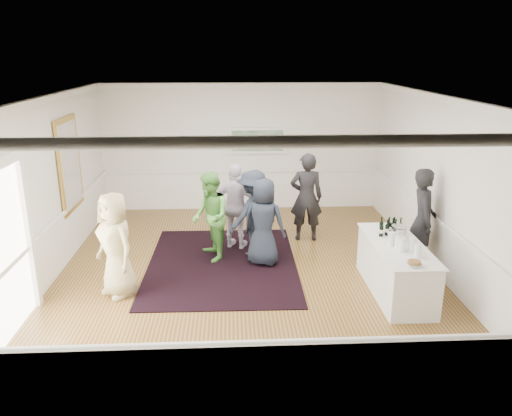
{
  "coord_description": "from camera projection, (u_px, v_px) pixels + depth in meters",
  "views": [
    {
      "loc": [
        -0.28,
        -8.5,
        3.93
      ],
      "look_at": [
        0.17,
        0.2,
        1.18
      ],
      "focal_mm": 35.0,
      "sensor_mm": 36.0,
      "label": 1
    }
  ],
  "objects": [
    {
      "name": "guest_dark_a",
      "position": [
        254.0,
        213.0,
        9.84
      ],
      "size": [
        1.29,
        1.2,
        1.74
      ],
      "primitive_type": "imported",
      "rotation": [
        0.0,
        0.0,
        3.8
      ],
      "color": "#1B222E",
      "rests_on": "floor"
    },
    {
      "name": "wall_left",
      "position": [
        45.0,
        192.0,
        8.64
      ],
      "size": [
        0.02,
        8.0,
        3.2
      ],
      "primitive_type": "cube",
      "color": "white",
      "rests_on": "floor"
    },
    {
      "name": "area_rug",
      "position": [
        222.0,
        264.0,
        9.63
      ],
      "size": [
        2.87,
        3.74,
        0.02
      ],
      "primitive_type": "cube",
      "rotation": [
        0.0,
        0.0,
        -0.01
      ],
      "color": "black",
      "rests_on": "floor"
    },
    {
      "name": "guest_navy",
      "position": [
        264.0,
        222.0,
        9.42
      ],
      "size": [
        0.97,
        0.82,
        1.68
      ],
      "primitive_type": "imported",
      "rotation": [
        0.0,
        0.0,
        2.74
      ],
      "color": "#1B222E",
      "rests_on": "floor"
    },
    {
      "name": "floor",
      "position": [
        247.0,
        272.0,
        9.29
      ],
      "size": [
        8.0,
        8.0,
        0.0
      ],
      "primitive_type": "plane",
      "color": "olive",
      "rests_on": "ground"
    },
    {
      "name": "wall_front",
      "position": [
        261.0,
        294.0,
        5.0
      ],
      "size": [
        7.0,
        0.02,
        3.2
      ],
      "primitive_type": "cube",
      "color": "white",
      "rests_on": "floor"
    },
    {
      "name": "ceiling",
      "position": [
        246.0,
        97.0,
        8.33
      ],
      "size": [
        7.0,
        8.0,
        0.02
      ],
      "primitive_type": "cube",
      "color": "white",
      "rests_on": "wall_back"
    },
    {
      "name": "wainscoting",
      "position": [
        247.0,
        247.0,
        9.14
      ],
      "size": [
        7.0,
        8.0,
        1.0
      ],
      "primitive_type": null,
      "color": "white",
      "rests_on": "floor"
    },
    {
      "name": "guest_dark_b",
      "position": [
        306.0,
        197.0,
        10.62
      ],
      "size": [
        0.72,
        0.5,
        1.91
      ],
      "primitive_type": "imported",
      "rotation": [
        0.0,
        0.0,
        3.08
      ],
      "color": "black",
      "rests_on": "floor"
    },
    {
      "name": "wall_back",
      "position": [
        242.0,
        147.0,
        12.62
      ],
      "size": [
        7.0,
        0.02,
        3.2
      ],
      "primitive_type": "cube",
      "color": "white",
      "rests_on": "floor"
    },
    {
      "name": "doorway",
      "position": [
        3.0,
        241.0,
        6.89
      ],
      "size": [
        0.1,
        1.78,
        2.56
      ],
      "color": "white",
      "rests_on": "wall_left"
    },
    {
      "name": "guest_lilac",
      "position": [
        237.0,
        207.0,
        10.19
      ],
      "size": [
        1.13,
        0.78,
        1.78
      ],
      "primitive_type": "imported",
      "rotation": [
        0.0,
        0.0,
        2.77
      ],
      "color": "silver",
      "rests_on": "floor"
    },
    {
      "name": "guest_tan",
      "position": [
        116.0,
        245.0,
        8.18
      ],
      "size": [
        1.01,
        1.03,
        1.78
      ],
      "primitive_type": "imported",
      "rotation": [
        0.0,
        0.0,
        -0.83
      ],
      "color": "tan",
      "rests_on": "floor"
    },
    {
      "name": "nut_bowl",
      "position": [
        414.0,
        264.0,
        7.41
      ],
      "size": [
        0.23,
        0.23,
        0.08
      ],
      "color": "white",
      "rests_on": "serving_table"
    },
    {
      "name": "wine_bottles",
      "position": [
        390.0,
        226.0,
        8.66
      ],
      "size": [
        0.44,
        0.24,
        0.31
      ],
      "color": "black",
      "rests_on": "serving_table"
    },
    {
      "name": "guest_green",
      "position": [
        210.0,
        217.0,
        9.61
      ],
      "size": [
        0.86,
        0.99,
        1.75
      ],
      "primitive_type": "imported",
      "rotation": [
        0.0,
        0.0,
        -1.31
      ],
      "color": "#57A743",
      "rests_on": "floor"
    },
    {
      "name": "serving_table",
      "position": [
        395.0,
        268.0,
        8.39
      ],
      "size": [
        0.83,
        2.17,
        0.88
      ],
      "color": "white",
      "rests_on": "floor"
    },
    {
      "name": "juice_pitchers",
      "position": [
        404.0,
        244.0,
        7.94
      ],
      "size": [
        0.38,
        0.62,
        0.24
      ],
      "color": "#70B03F",
      "rests_on": "serving_table"
    },
    {
      "name": "landscape_painting",
      "position": [
        257.0,
        141.0,
        12.53
      ],
      "size": [
        1.44,
        0.06,
        0.66
      ],
      "color": "white",
      "rests_on": "wall_back"
    },
    {
      "name": "ice_bucket",
      "position": [
        399.0,
        233.0,
        8.42
      ],
      "size": [
        0.26,
        0.26,
        0.25
      ],
      "primitive_type": "cylinder",
      "color": "silver",
      "rests_on": "serving_table"
    },
    {
      "name": "wall_right",
      "position": [
        441.0,
        186.0,
        8.98
      ],
      "size": [
        0.02,
        8.0,
        3.2
      ],
      "primitive_type": "cube",
      "color": "white",
      "rests_on": "floor"
    },
    {
      "name": "bartender",
      "position": [
        423.0,
        221.0,
        9.08
      ],
      "size": [
        0.6,
        0.79,
        1.95
      ],
      "primitive_type": "imported",
      "rotation": [
        0.0,
        0.0,
        1.37
      ],
      "color": "black",
      "rests_on": "floor"
    },
    {
      "name": "mirror",
      "position": [
        70.0,
        164.0,
        9.82
      ],
      "size": [
        0.05,
        1.25,
        1.85
      ],
      "color": "gold",
      "rests_on": "wall_left"
    }
  ]
}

